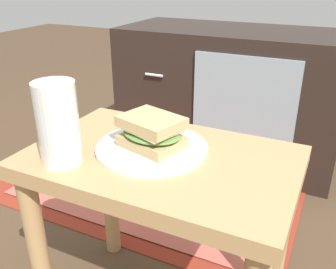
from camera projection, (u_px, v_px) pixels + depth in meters
side_table at (161, 191)px, 0.80m from camera, size 0.56×0.36×0.46m
tv_cabinet at (229, 95)px, 1.67m from camera, size 0.96×0.46×0.58m
area_rug at (143, 190)px, 1.47m from camera, size 1.18×0.63×0.01m
plate at (152, 148)px, 0.79m from camera, size 0.24×0.24×0.01m
sandwich_front at (152, 132)px, 0.77m from camera, size 0.16×0.14×0.07m
beer_glass at (58, 126)px, 0.71m from camera, size 0.08×0.08×0.17m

